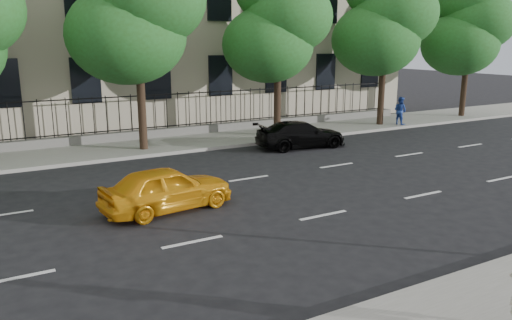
# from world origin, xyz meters

# --- Properties ---
(ground) EXTENTS (120.00, 120.00, 0.00)m
(ground) POSITION_xyz_m (0.00, 0.00, 0.00)
(ground) COLOR black
(ground) RESTS_ON ground
(far_sidewalk) EXTENTS (60.00, 4.00, 0.15)m
(far_sidewalk) POSITION_xyz_m (0.00, 14.00, 0.07)
(far_sidewalk) COLOR gray
(far_sidewalk) RESTS_ON ground
(lane_markings) EXTENTS (49.60, 4.62, 0.01)m
(lane_markings) POSITION_xyz_m (0.00, 4.75, 0.01)
(lane_markings) COLOR silver
(lane_markings) RESTS_ON ground
(iron_fence) EXTENTS (30.00, 0.50, 2.20)m
(iron_fence) POSITION_xyz_m (0.00, 15.70, 0.65)
(iron_fence) COLOR slate
(iron_fence) RESTS_ON far_sidewalk
(tree_c) EXTENTS (5.89, 5.50, 9.80)m
(tree_c) POSITION_xyz_m (-1.96, 13.36, 6.41)
(tree_c) COLOR #382619
(tree_c) RESTS_ON far_sidewalk
(tree_d) EXTENTS (5.34, 4.94, 8.84)m
(tree_d) POSITION_xyz_m (5.04, 13.36, 5.84)
(tree_d) COLOR #382619
(tree_d) RESTS_ON far_sidewalk
(tree_e) EXTENTS (5.71, 5.31, 9.46)m
(tree_e) POSITION_xyz_m (12.04, 13.36, 6.20)
(tree_e) COLOR #382619
(tree_e) RESTS_ON far_sidewalk
(tree_f) EXTENTS (5.52, 5.12, 9.01)m
(tree_f) POSITION_xyz_m (19.04, 13.36, 5.88)
(tree_f) COLOR #382619
(tree_f) RESTS_ON far_sidewalk
(yellow_taxi) EXTENTS (4.05, 2.05, 1.32)m
(yellow_taxi) POSITION_xyz_m (-3.73, 5.12, 0.66)
(yellow_taxi) COLOR orange
(yellow_taxi) RESTS_ON ground
(black_sedan) EXTENTS (4.47, 2.25, 1.24)m
(black_sedan) POSITION_xyz_m (4.69, 10.58, 0.62)
(black_sedan) COLOR black
(black_sedan) RESTS_ON ground
(pedestrian_far) EXTENTS (0.72, 0.86, 1.59)m
(pedestrian_far) POSITION_xyz_m (12.93, 12.58, 0.95)
(pedestrian_far) COLOR #233F96
(pedestrian_far) RESTS_ON far_sidewalk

